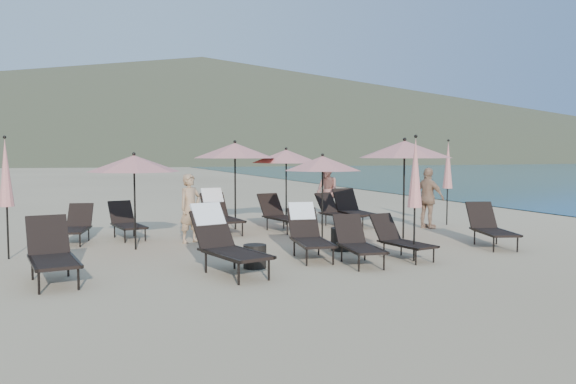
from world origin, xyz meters
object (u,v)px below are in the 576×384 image
object	(u,v)px
umbrella_open_3	(235,151)
umbrella_closed_0	(415,173)
lounger_6	(76,225)
umbrella_closed_2	(6,173)
lounger_8	(220,212)
lounger_5	(490,227)
lounger_7	(127,222)
lounger_3	(358,242)
umbrella_open_2	(404,149)
beachgoer_b	(327,190)
lounger_10	(353,209)
side_table_1	(341,239)
lounger_2	(308,232)
beachgoer_a	(190,208)
beachgoer_c	(428,198)
umbrella_open_0	(134,164)
umbrella_open_4	(286,156)
lounger_0	(52,253)
umbrella_closed_1	(448,165)
lounger_11	(338,211)
side_table_0	(255,256)
lounger_4	(400,239)
umbrella_open_1	(323,163)
lounger_1	(225,241)
lounger_9	(280,214)

from	to	relation	value
umbrella_open_3	umbrella_closed_0	xyz separation A→B (m)	(2.08, -5.67, -0.46)
lounger_6	umbrella_open_3	xyz separation A→B (m)	(4.13, 0.92, 1.77)
lounger_6	umbrella_closed_2	size ratio (longest dim) A/B	0.66
lounger_8	umbrella_closed_2	size ratio (longest dim) A/B	0.77
lounger_5	lounger_7	xyz separation A→B (m)	(-7.64, 4.13, -0.03)
lounger_3	umbrella_open_2	xyz separation A→B (m)	(2.51, 2.39, 1.79)
beachgoer_b	lounger_8	bearing A→B (deg)	-69.19
lounger_10	side_table_1	size ratio (longest dim) A/B	3.71
lounger_2	beachgoer_b	xyz separation A→B (m)	(3.54, 6.90, 0.35)
beachgoer_a	beachgoer_c	bearing A→B (deg)	-25.81
lounger_8	umbrella_closed_2	distance (m)	5.44
lounger_5	umbrella_open_0	world-z (taller)	umbrella_open_0
lounger_10	umbrella_open_4	distance (m)	2.49
lounger_3	beachgoer_c	world-z (taller)	beachgoer_c
umbrella_open_4	beachgoer_c	world-z (taller)	umbrella_open_4
side_table_1	beachgoer_c	bearing A→B (deg)	31.82
lounger_0	umbrella_closed_1	world-z (taller)	umbrella_closed_1
umbrella_open_3	umbrella_open_4	xyz separation A→B (m)	(1.65, 0.41, -0.16)
umbrella_closed_0	side_table_1	distance (m)	2.31
umbrella_closed_0	lounger_2	bearing A→B (deg)	147.61
lounger_11	umbrella_open_4	distance (m)	2.20
umbrella_closed_2	side_table_0	size ratio (longest dim) A/B	5.69
side_table_0	beachgoer_a	size ratio (longest dim) A/B	0.27
lounger_0	lounger_4	xyz separation A→B (m)	(6.47, -0.22, -0.08)
umbrella_open_1	umbrella_closed_2	world-z (taller)	umbrella_closed_2
lounger_1	lounger_10	size ratio (longest dim) A/B	1.09
lounger_8	lounger_11	bearing A→B (deg)	-4.52
umbrella_open_2	lounger_0	bearing A→B (deg)	-165.92
lounger_9	umbrella_open_3	size ratio (longest dim) A/B	0.73
umbrella_open_3	umbrella_closed_0	bearing A→B (deg)	-69.88
lounger_9	side_table_1	xyz separation A→B (m)	(0.18, -3.41, -0.21)
lounger_0	beachgoer_b	xyz separation A→B (m)	(8.33, 7.43, 0.38)
umbrella_open_2	umbrella_open_4	world-z (taller)	umbrella_open_2
umbrella_open_2	beachgoer_a	world-z (taller)	umbrella_open_2
lounger_11	beachgoer_a	world-z (taller)	beachgoer_a
lounger_7	beachgoer_a	world-z (taller)	beachgoer_a
umbrella_closed_1	beachgoer_a	size ratio (longest dim) A/B	1.54
lounger_4	lounger_5	size ratio (longest dim) A/B	0.87
umbrella_open_0	umbrella_open_1	size ratio (longest dim) A/B	1.01
lounger_10	umbrella_open_2	size ratio (longest dim) A/B	0.74
umbrella_closed_1	beachgoer_b	size ratio (longest dim) A/B	1.46
lounger_5	umbrella_closed_1	distance (m)	4.02
umbrella_open_1	beachgoer_a	xyz separation A→B (m)	(-3.14, 0.57, -1.04)
lounger_8	umbrella_open_0	world-z (taller)	umbrella_open_0
lounger_11	umbrella_open_0	distance (m)	6.38
lounger_3	lounger_4	distance (m)	1.07
side_table_1	lounger_5	bearing A→B (deg)	-11.17
beachgoer_c	lounger_8	bearing A→B (deg)	55.79
umbrella_open_4	beachgoer_b	xyz separation A→B (m)	(2.20, 1.95, -1.15)
lounger_10	beachgoer_c	xyz separation A→B (m)	(1.65, -1.34, 0.37)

